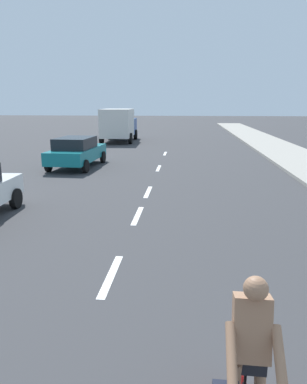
# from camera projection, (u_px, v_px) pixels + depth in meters

# --- Properties ---
(ground_plane) EXTENTS (160.00, 160.00, 0.00)m
(ground_plane) POSITION_uv_depth(u_px,v_px,m) (158.00, 170.00, 18.03)
(ground_plane) COLOR #38383A
(lane_stripe_2) EXTENTS (0.16, 1.80, 0.01)m
(lane_stripe_2) POSITION_uv_depth(u_px,v_px,m) (111.00, 275.00, 7.02)
(lane_stripe_2) COLOR white
(lane_stripe_2) RESTS_ON ground
(lane_stripe_3) EXTENTS (0.16, 1.80, 0.01)m
(lane_stripe_3) POSITION_uv_depth(u_px,v_px,m) (138.00, 215.00, 10.76)
(lane_stripe_3) COLOR white
(lane_stripe_3) RESTS_ON ground
(lane_stripe_4) EXTENTS (0.16, 1.80, 0.01)m
(lane_stripe_4) POSITION_uv_depth(u_px,v_px,m) (148.00, 192.00, 13.62)
(lane_stripe_4) COLOR white
(lane_stripe_4) RESTS_ON ground
(lane_stripe_5) EXTENTS (0.16, 1.80, 0.01)m
(lane_stripe_5) POSITION_uv_depth(u_px,v_px,m) (159.00, 168.00, 18.59)
(lane_stripe_5) COLOR white
(lane_stripe_5) RESTS_ON ground
(lane_stripe_6) EXTENTS (0.16, 1.80, 0.01)m
(lane_stripe_6) POSITION_uv_depth(u_px,v_px,m) (165.00, 154.00, 23.99)
(lane_stripe_6) COLOR white
(lane_stripe_6) RESTS_ON ground
(cyclist) EXTENTS (0.62, 1.71, 1.82)m
(cyclist) POSITION_uv_depth(u_px,v_px,m) (245.00, 378.00, 3.29)
(cyclist) COLOR black
(cyclist) RESTS_ON ground
(parked_car_teal) EXTENTS (2.24, 4.58, 1.57)m
(parked_car_teal) POSITION_uv_depth(u_px,v_px,m) (77.00, 151.00, 18.72)
(parked_car_teal) COLOR #14727A
(parked_car_teal) RESTS_ON ground
(delivery_truck) EXTENTS (2.83, 6.31, 2.80)m
(delivery_truck) POSITION_uv_depth(u_px,v_px,m) (119.00, 124.00, 31.11)
(delivery_truck) COLOR #23478C
(delivery_truck) RESTS_ON ground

